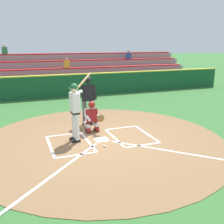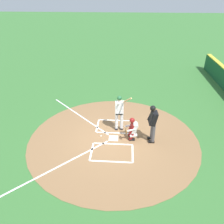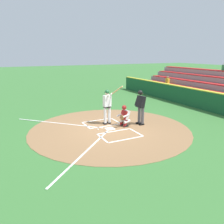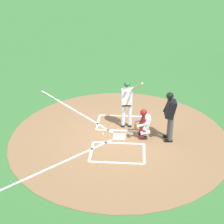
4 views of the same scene
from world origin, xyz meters
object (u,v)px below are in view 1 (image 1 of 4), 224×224
baseball (105,146)px  catcher (92,116)px  plate_umpire (88,97)px  batter (75,108)px

baseball → catcher: bearing=-92.1°
plate_umpire → catcher: bearing=82.6°
catcher → baseball: (0.05, 1.48, -0.55)m
catcher → plate_umpire: (-0.12, -0.90, 0.49)m
baseball → plate_umpire: bearing=-94.1°
catcher → plate_umpire: size_ratio=0.61×
plate_umpire → baseball: 2.61m
batter → plate_umpire: (-0.85, -1.53, -0.02)m
catcher → plate_umpire: 1.03m
catcher → baseball: 1.58m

